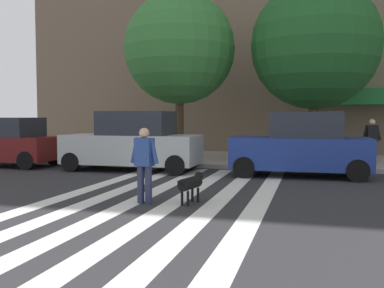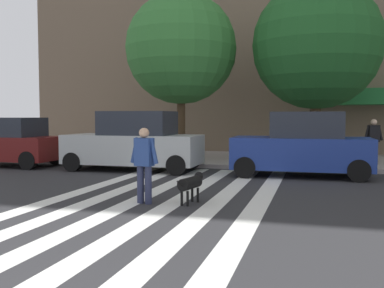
# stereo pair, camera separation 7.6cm
# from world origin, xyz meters

# --- Properties ---
(ground_plane) EXTENTS (160.00, 160.00, 0.00)m
(ground_plane) POSITION_xyz_m (0.00, 6.60, 0.00)
(ground_plane) COLOR #2B2B2D
(sidewalk_far) EXTENTS (80.00, 6.00, 0.15)m
(sidewalk_far) POSITION_xyz_m (0.00, 16.20, 0.07)
(sidewalk_far) COLOR #A69A97
(sidewalk_far) RESTS_ON ground_plane
(crosswalk_stripes) EXTENTS (4.95, 12.60, 0.01)m
(crosswalk_stripes) POSITION_xyz_m (0.74, 6.60, 0.00)
(crosswalk_stripes) COLOR silver
(crosswalk_stripes) RESTS_ON ground_plane
(parked_car_near_curb) EXTENTS (4.29, 1.98, 1.84)m
(parked_car_near_curb) POSITION_xyz_m (-7.24, 11.94, 0.90)
(parked_car_near_curb) COLOR maroon
(parked_car_near_curb) RESTS_ON ground_plane
(parked_car_behind_first) EXTENTS (4.70, 1.97, 2.06)m
(parked_car_behind_first) POSITION_xyz_m (-1.93, 11.93, 0.97)
(parked_car_behind_first) COLOR #B5BBBB
(parked_car_behind_first) RESTS_ON ground_plane
(parked_car_third_in_line) EXTENTS (4.26, 1.97, 2.03)m
(parked_car_third_in_line) POSITION_xyz_m (3.75, 11.94, 0.95)
(parked_car_third_in_line) COLOR navy
(parked_car_third_in_line) RESTS_ON ground_plane
(street_tree_nearest) EXTENTS (4.48, 4.48, 6.72)m
(street_tree_nearest) POSITION_xyz_m (-1.14, 14.89, 4.61)
(street_tree_nearest) COLOR #4C3823
(street_tree_nearest) RESTS_ON sidewalk_far
(street_tree_middle) EXTENTS (4.88, 4.88, 6.89)m
(street_tree_middle) POSITION_xyz_m (4.14, 15.29, 4.59)
(street_tree_middle) COLOR #4C3823
(street_tree_middle) RESTS_ON sidewalk_far
(pedestrian_dog_walker) EXTENTS (0.71, 0.31, 1.64)m
(pedestrian_dog_walker) POSITION_xyz_m (0.60, 6.59, 0.93)
(pedestrian_dog_walker) COLOR #282D4C
(pedestrian_dog_walker) RESTS_ON ground_plane
(dog_on_leash) EXTENTS (0.40, 1.08, 0.65)m
(dog_on_leash) POSITION_xyz_m (1.57, 6.87, 0.44)
(dog_on_leash) COLOR black
(dog_on_leash) RESTS_ON ground_plane
(pedestrian_bystander) EXTENTS (0.70, 0.34, 1.64)m
(pedestrian_bystander) POSITION_xyz_m (6.16, 14.74, 1.08)
(pedestrian_bystander) COLOR #282D4C
(pedestrian_bystander) RESTS_ON sidewalk_far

